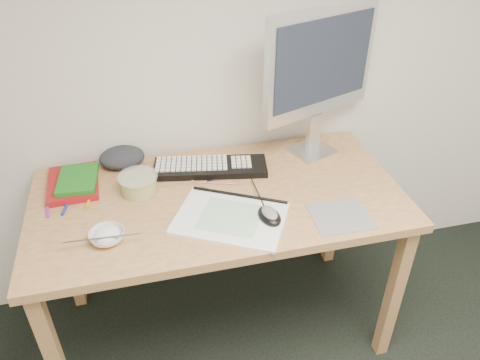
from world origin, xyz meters
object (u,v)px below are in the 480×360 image
at_px(desk, 219,213).
at_px(rice_bowl, 107,236).
at_px(monitor, 320,67).
at_px(keyboard, 210,167).
at_px(sketchpad, 230,218).

bearing_deg(desk, rice_bowl, -158.63).
height_order(monitor, rice_bowl, monitor).
height_order(desk, keyboard, keyboard).
distance_m(keyboard, monitor, 0.59).
bearing_deg(sketchpad, desk, 123.51).
relative_size(desk, keyboard, 3.05).
height_order(desk, monitor, monitor).
height_order(sketchpad, rice_bowl, rice_bowl).
distance_m(sketchpad, keyboard, 0.33).
distance_m(sketchpad, rice_bowl, 0.42).
height_order(sketchpad, monitor, monitor).
bearing_deg(monitor, desk, -174.46).
height_order(sketchpad, keyboard, keyboard).
bearing_deg(monitor, rice_bowl, -176.58).
bearing_deg(rice_bowl, monitor, 23.85).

